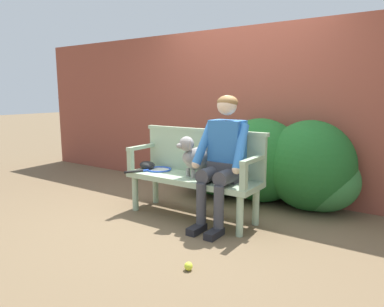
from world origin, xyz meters
TOP-DOWN VIEW (x-y plane):
  - ground_plane at (0.00, 0.00)m, footprint 40.00×40.00m
  - brick_garden_fence at (0.00, 1.37)m, footprint 8.00×0.30m
  - hedge_bush_mid_left at (-0.20, 0.98)m, footprint 1.05×1.01m
  - hedge_bush_far_right at (0.98, 0.98)m, footprint 1.03×0.87m
  - hedge_bush_far_left at (1.09, 1.01)m, footprint 0.89×0.71m
  - hedge_bush_mid_right at (0.37, 0.97)m, footprint 1.09×0.84m
  - garden_bench at (0.00, 0.00)m, footprint 1.51×0.48m
  - bench_backrest at (0.00, 0.21)m, footprint 1.55×0.06m
  - bench_armrest_left_end at (-0.72, -0.09)m, footprint 0.06×0.48m
  - bench_armrest_right_end at (0.72, -0.09)m, footprint 0.06×0.48m
  - person_seated at (0.39, -0.01)m, footprint 0.56×0.64m
  - dog_on_bench at (0.03, 0.01)m, footprint 0.33×0.43m
  - tennis_racket at (-0.50, 0.01)m, footprint 0.42×0.57m
  - baseball_glove at (-0.66, 0.01)m, footprint 0.27×0.24m
  - tennis_ball at (0.65, -1.00)m, footprint 0.07×0.07m

SIDE VIEW (x-z plane):
  - ground_plane at x=0.00m, z-range 0.00..0.00m
  - tennis_ball at x=0.65m, z-range 0.00..0.07m
  - hedge_bush_mid_left at x=-0.20m, z-range 0.00..0.68m
  - hedge_bush_far_left at x=1.09m, z-range 0.00..0.73m
  - garden_bench at x=0.00m, z-range 0.17..0.63m
  - tennis_racket at x=-0.50m, z-range 0.46..0.49m
  - baseball_glove at x=-0.66m, z-range 0.46..0.55m
  - hedge_bush_mid_right at x=0.37m, z-range 0.00..1.05m
  - hedge_bush_far_right at x=0.98m, z-range 0.00..1.05m
  - bench_armrest_left_end at x=-0.72m, z-range 0.52..0.80m
  - bench_armrest_right_end at x=0.72m, z-range 0.52..0.80m
  - dog_on_bench at x=0.03m, z-range 0.46..0.91m
  - bench_backrest at x=0.00m, z-range 0.47..0.97m
  - person_seated at x=0.39m, z-range 0.07..1.40m
  - brick_garden_fence at x=0.00m, z-range 0.00..2.21m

